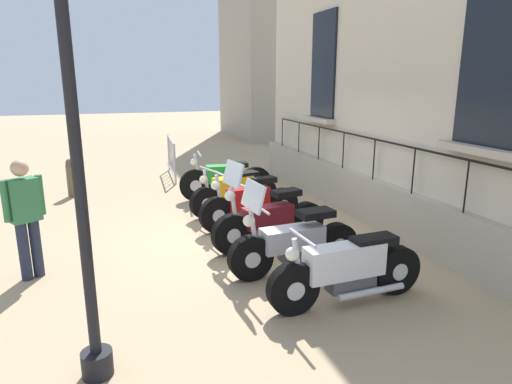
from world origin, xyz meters
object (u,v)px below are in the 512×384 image
motorcycle_red (250,205)px  pedestrian_standing (25,213)px  motorcycle_green (225,179)px  lamppost (64,28)px  motorcycle_maroon (269,221)px  motorcycle_white (347,270)px  crowd_barrier (171,157)px  motorcycle_yellow (235,192)px  motorcycle_silver (294,243)px  bollard (71,178)px

motorcycle_red → pedestrian_standing: bearing=17.6°
motorcycle_green → lamppost: 6.67m
motorcycle_maroon → motorcycle_white: motorcycle_maroon is taller
lamppost → crowd_barrier: lamppost is taller
motorcycle_yellow → lamppost: size_ratio=0.51×
motorcycle_silver → motorcycle_white: motorcycle_silver is taller
motorcycle_white → pedestrian_standing: (3.66, -1.98, 0.49)m
motorcycle_green → motorcycle_maroon: 3.03m
motorcycle_maroon → lamppost: lamppost is taller
motorcycle_red → motorcycle_white: size_ratio=0.96×
motorcycle_silver → motorcycle_white: size_ratio=0.96×
motorcycle_green → motorcycle_yellow: 1.07m
motorcycle_silver → motorcycle_white: bearing=103.0°
motorcycle_white → bollard: 7.30m
motorcycle_green → motorcycle_yellow: bearing=85.1°
motorcycle_green → motorcycle_maroon: bearing=88.4°
motorcycle_red → lamppost: size_ratio=0.51×
motorcycle_white → bollard: bearing=-62.2°
motorcycle_red → pedestrian_standing: pedestrian_standing is taller
motorcycle_maroon → bollard: bearing=-54.2°
lamppost → motorcycle_yellow: bearing=-119.9°
motorcycle_white → crowd_barrier: 7.90m
motorcycle_red → bollard: motorcycle_red is taller
motorcycle_yellow → motorcycle_maroon: motorcycle_maroon is taller
crowd_barrier → pedestrian_standing: pedestrian_standing is taller
lamppost → bollard: size_ratio=4.37×
crowd_barrier → motorcycle_maroon: bearing=96.9°
motorcycle_yellow → lamppost: (2.58, 4.50, 2.57)m
motorcycle_green → bollard: motorcycle_green is taller
motorcycle_maroon → crowd_barrier: 5.84m
motorcycle_green → pedestrian_standing: size_ratio=1.27×
bollard → pedestrian_standing: 4.51m
motorcycle_silver → lamppost: 3.95m
motorcycle_white → lamppost: size_ratio=0.54×
motorcycle_white → crowd_barrier: bearing=-83.3°
motorcycle_maroon → motorcycle_white: 2.06m
motorcycle_yellow → motorcycle_silver: bearing=90.0°
motorcycle_silver → motorcycle_white: (-0.24, 1.03, 0.01)m
crowd_barrier → bollard: crowd_barrier is taller
motorcycle_red → bollard: bearing=-46.8°
motorcycle_red → lamppost: 5.10m
motorcycle_maroon → motorcycle_red: bearing=-90.4°
motorcycle_white → pedestrian_standing: 4.19m
lamppost → motorcycle_silver: bearing=-149.8°
motorcycle_maroon → motorcycle_silver: 1.02m
lamppost → crowd_barrier: bearing=-102.8°
motorcycle_yellow → motorcycle_maroon: (-0.01, 1.97, 0.00)m
motorcycle_green → pedestrian_standing: bearing=41.4°
motorcycle_silver → pedestrian_standing: size_ratio=1.21×
motorcycle_red → motorcycle_silver: (0.02, 2.04, 0.00)m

